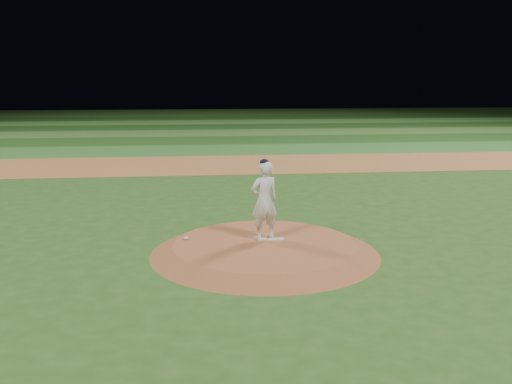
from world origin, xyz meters
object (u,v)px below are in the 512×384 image
pitcher_on_mound (264,200)px  pitching_rubber (271,239)px  rosin_bag (186,238)px  pitchers_mound (265,248)px

pitcher_on_mound → pitching_rubber: bearing=-39.7°
pitching_rubber → rosin_bag: size_ratio=5.17×
pitching_rubber → rosin_bag: (-2.07, 0.27, 0.02)m
pitching_rubber → pitcher_on_mound: (-0.15, 0.13, 0.96)m
pitching_rubber → pitcher_on_mound: bearing=143.4°
rosin_bag → pitcher_on_mound: size_ratio=0.06×
pitcher_on_mound → rosin_bag: bearing=175.7°
rosin_bag → pitcher_on_mound: 2.14m
pitchers_mound → pitching_rubber: pitching_rubber is taller
pitchers_mound → pitcher_on_mound: (0.03, 0.38, 1.10)m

